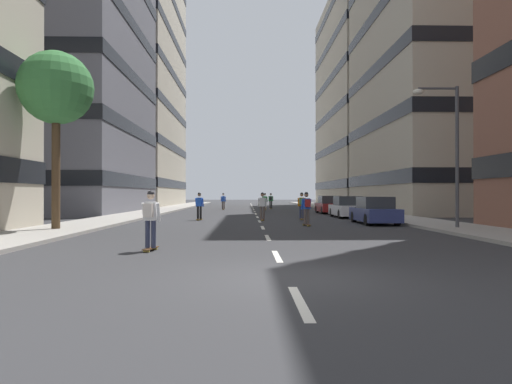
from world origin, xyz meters
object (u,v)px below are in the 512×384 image
(skater_2, at_px, (265,201))
(skater_5, at_px, (302,204))
(skater_3, at_px, (223,200))
(skater_7, at_px, (307,207))
(street_tree_near, at_px, (56,89))
(skater_1, at_px, (150,216))
(parked_car_mid, at_px, (347,208))
(parked_car_far, at_px, (329,205))
(parked_car_near, at_px, (374,211))
(streetlamp_right, at_px, (449,141))
(skater_4, at_px, (271,200))
(skater_6, at_px, (262,205))
(skater_0, at_px, (199,205))

(skater_2, relative_size, skater_5, 1.00)
(skater_3, distance_m, skater_7, 24.67)
(street_tree_near, bearing_deg, skater_1, -50.00)
(parked_car_mid, bearing_deg, parked_car_far, 90.00)
(parked_car_far, distance_m, skater_3, 13.29)
(parked_car_mid, height_order, skater_2, skater_2)
(parked_car_near, relative_size, streetlamp_right, 0.68)
(parked_car_far, distance_m, streetlamp_right, 18.17)
(skater_4, xyz_separation_m, skater_6, (-1.79, -22.19, -0.03))
(streetlamp_right, xyz_separation_m, skater_7, (-6.20, 2.87, -3.12))
(parked_car_mid, relative_size, skater_5, 2.47)
(parked_car_far, height_order, street_tree_near, street_tree_near)
(skater_2, relative_size, skater_4, 1.00)
(street_tree_near, bearing_deg, skater_3, 77.58)
(parked_car_mid, distance_m, skater_6, 7.06)
(parked_car_far, distance_m, street_tree_near, 24.52)
(parked_car_mid, xyz_separation_m, street_tree_near, (-15.60, -11.34, 5.61))
(skater_6, bearing_deg, parked_car_far, 58.93)
(parked_car_near, bearing_deg, parked_car_mid, 90.00)
(parked_car_mid, distance_m, skater_2, 15.59)
(skater_2, bearing_deg, street_tree_near, -111.78)
(parked_car_mid, height_order, skater_6, skater_6)
(skater_3, bearing_deg, skater_0, -91.66)
(skater_1, bearing_deg, streetlamp_right, 30.10)
(street_tree_near, xyz_separation_m, streetlamp_right, (17.79, 0.37, -2.18))
(parked_car_near, height_order, parked_car_mid, same)
(parked_car_mid, relative_size, skater_4, 2.47)
(skater_3, bearing_deg, parked_car_far, -43.78)
(parked_car_mid, bearing_deg, parked_car_near, -90.00)
(parked_car_mid, xyz_separation_m, skater_5, (-3.56, -2.61, 0.32))
(street_tree_near, xyz_separation_m, skater_1, (5.62, -6.69, -5.30))
(parked_car_near, height_order, skater_6, skater_6)
(skater_0, bearing_deg, streetlamp_right, -32.84)
(skater_5, relative_size, skater_6, 1.00)
(parked_car_mid, height_order, skater_7, skater_7)
(skater_1, distance_m, skater_4, 37.19)
(parked_car_far, bearing_deg, parked_car_mid, -90.00)
(parked_car_near, xyz_separation_m, skater_7, (-4.00, -1.46, 0.32))
(skater_4, bearing_deg, parked_car_mid, -76.93)
(streetlamp_right, distance_m, skater_2, 26.90)
(skater_4, distance_m, skater_6, 22.26)
(street_tree_near, bearing_deg, skater_4, 69.49)
(skater_1, xyz_separation_m, skater_6, (3.84, 14.57, -0.03))
(skater_3, xyz_separation_m, skater_5, (6.03, -18.53, 0.03))
(parked_car_far, distance_m, skater_2, 9.51)
(parked_car_mid, distance_m, skater_1, 20.62)
(streetlamp_right, height_order, skater_3, streetlamp_right)
(parked_car_far, bearing_deg, skater_3, 136.22)
(skater_4, relative_size, skater_6, 1.00)
(parked_car_far, xyz_separation_m, skater_2, (-5.19, 7.97, 0.29))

